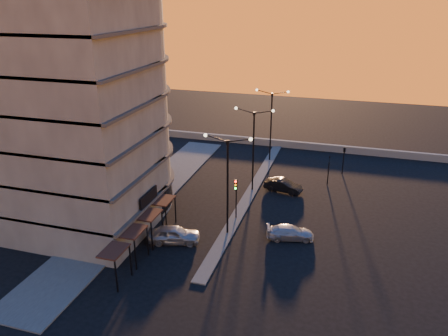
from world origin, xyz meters
TOP-DOWN VIEW (x-y plane):
  - ground at (0.00, 0.00)m, footprint 120.00×120.00m
  - sidewalk_west at (-10.50, 4.00)m, footprint 5.00×40.00m
  - median at (0.00, 10.00)m, footprint 1.20×36.00m
  - parapet at (2.00, 26.00)m, footprint 44.00×0.50m
  - building at (-14.00, 0.03)m, footprint 14.35×17.08m
  - streetlamp_near at (0.00, 0.00)m, footprint 4.32×0.32m
  - streetlamp_mid at (0.00, 10.00)m, footprint 4.32×0.32m
  - streetlamp_far at (0.00, 20.00)m, footprint 4.32×0.32m
  - traffic_light_main at (0.00, 2.87)m, footprint 0.28×0.44m
  - signal_east_a at (8.00, 14.00)m, footprint 0.13×0.16m
  - signal_east_b at (9.50, 18.00)m, footprint 0.42×1.99m
  - car_hatchback at (-4.14, -2.84)m, footprint 4.96×3.00m
  - car_sedan at (3.37, 10.76)m, footprint 4.45×2.32m
  - car_wagon at (5.70, 0.76)m, footprint 4.55×2.72m

SIDE VIEW (x-z plane):
  - ground at x=0.00m, z-range 0.00..0.00m
  - sidewalk_west at x=-10.50m, z-range 0.00..0.12m
  - median at x=0.00m, z-range 0.00..0.12m
  - parapet at x=2.00m, z-range 0.00..1.00m
  - car_wagon at x=5.70m, z-range 0.00..1.24m
  - car_sedan at x=3.37m, z-range 0.00..1.39m
  - car_hatchback at x=-4.14m, z-range 0.00..1.58m
  - signal_east_a at x=8.00m, z-range 0.13..3.73m
  - traffic_light_main at x=0.00m, z-range 0.76..5.01m
  - signal_east_b at x=9.50m, z-range 1.30..4.90m
  - streetlamp_near at x=0.00m, z-range 0.84..10.35m
  - streetlamp_mid at x=0.00m, z-range 0.84..10.35m
  - streetlamp_far at x=0.00m, z-range 0.84..10.35m
  - building at x=-14.00m, z-range -0.59..24.41m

